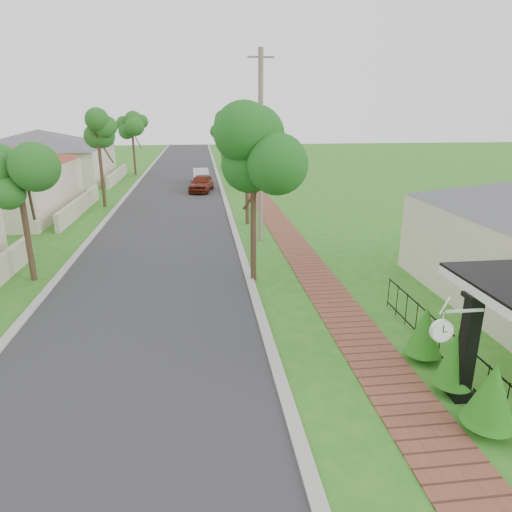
{
  "coord_description": "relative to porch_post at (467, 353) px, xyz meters",
  "views": [
    {
      "loc": [
        -1.07,
        -9.18,
        6.16
      ],
      "look_at": [
        0.69,
        5.27,
        1.5
      ],
      "focal_mm": 32.0,
      "sensor_mm": 36.0,
      "label": 1
    }
  ],
  "objects": [
    {
      "name": "utility_pole",
      "position": [
        -2.78,
        13.37,
        3.34
      ],
      "size": [
        1.2,
        0.24,
        8.8
      ],
      "color": "gray",
      "rests_on": "ground"
    },
    {
      "name": "kerb_right",
      "position": [
        -3.9,
        21.0,
        -1.12
      ],
      "size": [
        0.3,
        120.0,
        0.1
      ],
      "primitive_type": "cube",
      "color": "#9E9E99",
      "rests_on": "ground"
    },
    {
      "name": "parked_car_white",
      "position": [
        -5.55,
        32.45,
        -0.49
      ],
      "size": [
        1.49,
        3.9,
        1.27
      ],
      "primitive_type": "imported",
      "rotation": [
        0.0,
        0.0,
        0.04
      ],
      "color": "silver",
      "rests_on": "ground"
    },
    {
      "name": "hedge_row",
      "position": [
        -0.1,
        0.1,
        -0.36
      ],
      "size": [
        0.92,
        3.66,
        1.75
      ],
      "color": "#125D12",
      "rests_on": "ground"
    },
    {
      "name": "porch_post",
      "position": [
        0.0,
        0.0,
        0.0
      ],
      "size": [
        0.48,
        0.48,
        2.52
      ],
      "color": "black",
      "rests_on": "ground"
    },
    {
      "name": "sidewalk",
      "position": [
        -1.3,
        21.0,
        -1.12
      ],
      "size": [
        1.5,
        120.0,
        0.03
      ],
      "primitive_type": "cube",
      "color": "brown",
      "rests_on": "ground"
    },
    {
      "name": "ground",
      "position": [
        -4.55,
        1.0,
        -1.12
      ],
      "size": [
        160.0,
        160.0,
        0.0
      ],
      "primitive_type": "plane",
      "color": "#22751C",
      "rests_on": "ground"
    },
    {
      "name": "kerb_left",
      "position": [
        -11.2,
        21.0,
        -1.12
      ],
      "size": [
        0.3,
        120.0,
        0.1
      ],
      "primitive_type": "cube",
      "color": "#9E9E99",
      "rests_on": "ground"
    },
    {
      "name": "street_trees",
      "position": [
        -7.42,
        27.84,
        3.42
      ],
      "size": [
        10.7,
        37.65,
        5.89
      ],
      "color": "#382619",
      "rests_on": "ground"
    },
    {
      "name": "far_house_grey",
      "position": [
        -19.52,
        35.0,
        1.22
      ],
      "size": [
        15.56,
        15.56,
        4.6
      ],
      "color": "beige",
      "rests_on": "ground"
    },
    {
      "name": "picket_fence",
      "position": [
        0.35,
        1.0,
        -0.59
      ],
      "size": [
        0.03,
        8.02,
        1.0
      ],
      "color": "black",
      "rests_on": "ground"
    },
    {
      "name": "near_tree",
      "position": [
        -3.75,
        8.0,
        3.63
      ],
      "size": [
        2.32,
        2.32,
        5.95
      ],
      "color": "#382619",
      "rests_on": "ground"
    },
    {
      "name": "road",
      "position": [
        -7.55,
        21.0,
        -1.12
      ],
      "size": [
        7.0,
        120.0,
        0.02
      ],
      "primitive_type": "cube",
      "color": "#28282B",
      "rests_on": "ground"
    },
    {
      "name": "station_clock",
      "position": [
        -0.87,
        -0.4,
        0.83
      ],
      "size": [
        1.08,
        0.13,
        0.68
      ],
      "color": "white",
      "rests_on": "ground"
    },
    {
      "name": "parked_car_red",
      "position": [
        -5.55,
        28.2,
        -0.46
      ],
      "size": [
        2.26,
        4.11,
        1.33
      ],
      "primitive_type": "imported",
      "rotation": [
        0.0,
        0.0,
        -0.19
      ],
      "color": "#5D1B0D",
      "rests_on": "ground"
    }
  ]
}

